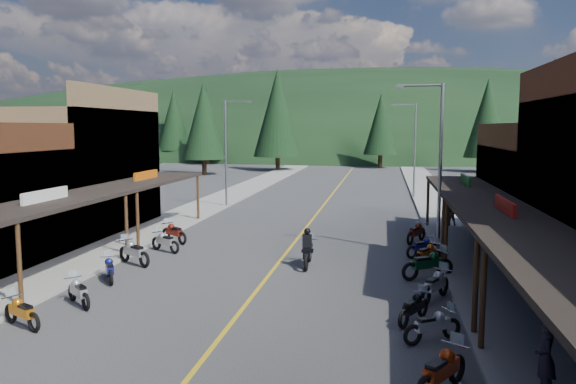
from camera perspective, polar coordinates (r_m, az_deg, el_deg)
The scene contains 37 objects.
ground at distance 19.95m, azimuth -3.99°, elevation -10.96°, with size 220.00×220.00×0.00m, color #38383A.
centerline at distance 39.20m, azimuth 2.94°, elevation -2.23°, with size 0.15×90.00×0.01m, color gold.
sidewalk_west at distance 41.12m, azimuth -9.19°, elevation -1.79°, with size 3.40×94.00×0.15m, color gray.
sidewalk_east at distance 39.15m, azimuth 15.70°, elevation -2.38°, with size 3.40×94.00×0.15m, color gray.
shop_west_3 at distance 35.05m, azimuth -21.86°, elevation 2.04°, with size 10.90×10.20×8.20m.
shop_east_3 at distance 31.36m, azimuth 26.72°, elevation -0.48°, with size 10.90×10.20×6.20m.
streetlight_1 at distance 42.10m, azimuth -6.16°, elevation 4.45°, with size 2.16×0.18×8.00m.
streetlight_2 at distance 26.63m, azimuth 14.90°, elevation 3.04°, with size 2.16×0.18×8.00m.
streetlight_3 at distance 48.56m, azimuth 12.59°, elevation 4.61°, with size 2.16×0.18×8.00m.
ridge_hill at distance 153.66m, azimuth 8.03°, elevation 4.28°, with size 310.00×140.00×60.00m, color black.
pine_0 at distance 91.98m, azimuth -19.38°, elevation 6.51°, with size 5.04×5.04×11.00m.
pine_1 at distance 92.97m, azimuth -8.24°, elevation 7.28°, with size 5.88×5.88×12.50m.
pine_2 at distance 77.87m, azimuth -1.07°, elevation 8.05°, with size 6.72×6.72×14.00m.
pine_3 at distance 84.47m, azimuth 9.41°, elevation 6.82°, with size 5.04×5.04×11.00m.
pine_4 at distance 79.63m, azimuth 19.60°, elevation 7.10°, with size 5.88×5.88×12.50m.
pine_7 at distance 101.30m, azimuth -11.53°, elevation 7.15°, with size 5.88×5.88×12.50m.
pine_8 at distance 64.21m, azimuth -14.80°, elevation 6.35°, with size 4.48×4.48×10.00m.
pine_9 at distance 66.39m, azimuth 26.92°, elevation 6.20°, with size 4.93×4.93×10.80m.
pine_10 at distance 72.09m, azimuth -8.58°, elevation 7.13°, with size 5.38×5.38×11.60m.
pine_11 at distance 58.56m, azimuth 25.22°, elevation 7.12°, with size 5.82×5.82×12.40m.
bike_west_6 at distance 18.99m, azimuth -25.44°, elevation -10.82°, with size 0.62×1.86×1.06m, color #B9650D, non-canonical shape.
bike_west_7 at distance 20.47m, azimuth -20.50°, elevation -9.35°, with size 0.62×1.87×1.07m, color #9D9EA2, non-canonical shape.
bike_west_8 at distance 23.22m, azimuth -17.68°, elevation -7.36°, with size 0.63×1.88×1.07m, color navy, non-canonical shape.
bike_west_9 at distance 25.58m, azimuth -15.38°, elevation -5.79°, with size 0.73×2.20×1.26m, color gray, non-canonical shape.
bike_west_10 at distance 27.86m, azimuth -12.37°, elevation -4.84°, with size 0.66×1.97×1.13m, color #97989C, non-canonical shape.
bike_west_11 at distance 29.94m, azimuth -11.51°, elevation -3.96°, with size 0.70×2.09×1.19m, color maroon, non-canonical shape.
bike_east_5 at distance 13.64m, azimuth 15.34°, elevation -16.95°, with size 0.71×2.14×1.22m, color #A02D0B, non-canonical shape.
bike_east_6 at distance 16.62m, azimuth 14.48°, elevation -12.87°, with size 0.62×1.85×1.06m, color #9E9EA3, non-canonical shape.
bike_east_7 at distance 18.03m, azimuth 12.65°, elevation -11.27°, with size 0.62×1.85×1.06m, color black, non-canonical shape.
bike_east_8 at distance 20.38m, azimuth 14.73°, elevation -9.01°, with size 0.71×2.12×1.21m, color #96979B, non-canonical shape.
bike_east_9 at distance 23.10m, azimuth 14.02°, elevation -7.02°, with size 0.76×2.28×1.31m, color #0B3B1C, non-canonical shape.
bike_east_10 at distance 25.29m, azimuth 13.96°, elevation -6.03°, with size 0.66×1.98×1.13m, color #CA530E, non-canonical shape.
bike_east_11 at distance 26.86m, azimuth 13.56°, elevation -5.37°, with size 0.62×1.86×1.06m, color navy, non-canonical shape.
bike_east_12 at distance 30.07m, azimuth 12.90°, elevation -3.93°, with size 0.70×2.11×1.21m, color #621D0D, non-canonical shape.
rider_on_bike at distance 24.40m, azimuth 2.03°, elevation -5.98°, with size 0.86×2.32×1.75m.
pedestrian_east_a at distance 13.78m, azimuth 24.69°, elevation -15.05°, with size 0.67×0.44×1.83m, color #241F2E.
pedestrian_east_b at distance 34.98m, azimuth 16.09°, elevation -1.94°, with size 0.80×0.46×1.65m, color #4B3A2F.
Camera 1 is at (4.55, -18.47, 6.01)m, focal length 35.00 mm.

